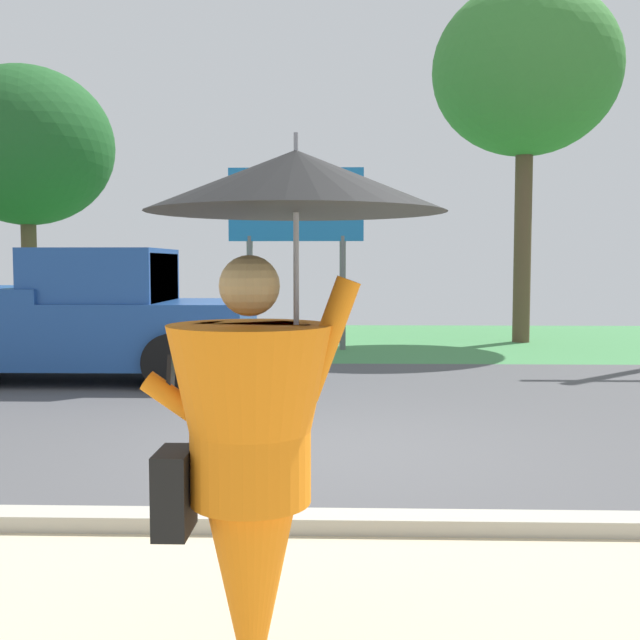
# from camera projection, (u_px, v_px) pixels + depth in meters

# --- Properties ---
(ground_plane) EXTENTS (40.00, 22.00, 0.20)m
(ground_plane) POSITION_uv_depth(u_px,v_px,m) (333.00, 399.00, 9.75)
(ground_plane) COLOR #4C4C4F
(monk_pedestrian) EXTENTS (1.11, 1.07, 2.13)m
(monk_pedestrian) POSITION_uv_depth(u_px,v_px,m) (262.00, 412.00, 2.77)
(monk_pedestrian) COLOR orange
(monk_pedestrian) RESTS_ON ground_plane
(pickup_truck) EXTENTS (5.20, 2.28, 1.88)m
(pickup_truck) POSITION_uv_depth(u_px,v_px,m) (71.00, 319.00, 11.03)
(pickup_truck) COLOR #1E478C
(pickup_truck) RESTS_ON ground_plane
(roadside_billboard) EXTENTS (2.60, 0.12, 3.50)m
(roadside_billboard) POSITION_uv_depth(u_px,v_px,m) (296.00, 218.00, 14.74)
(roadside_billboard) COLOR slate
(roadside_billboard) RESTS_ON ground_plane
(tree_left_far) EXTENTS (4.12, 4.12, 6.33)m
(tree_left_far) POSITION_uv_depth(u_px,v_px,m) (26.00, 147.00, 18.22)
(tree_left_far) COLOR brown
(tree_left_far) RESTS_ON ground_plane
(tree_center_back) EXTENTS (3.88, 3.88, 7.44)m
(tree_center_back) POSITION_uv_depth(u_px,v_px,m) (526.00, 72.00, 15.91)
(tree_center_back) COLOR brown
(tree_center_back) RESTS_ON ground_plane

